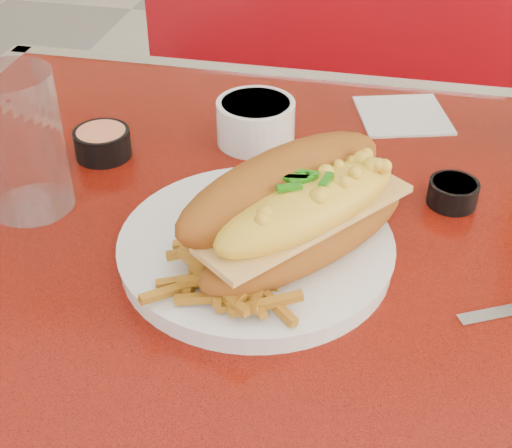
% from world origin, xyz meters
% --- Properties ---
extents(diner_table, '(1.23, 0.83, 0.77)m').
position_xyz_m(diner_table, '(0.00, 0.00, 0.61)').
color(diner_table, red).
rests_on(diner_table, ground).
extents(booth_bench_far, '(1.20, 0.51, 0.90)m').
position_xyz_m(booth_bench_far, '(0.00, 0.81, 0.29)').
color(booth_bench_far, maroon).
rests_on(booth_bench_far, ground).
extents(dinner_plate, '(0.36, 0.36, 0.02)m').
position_xyz_m(dinner_plate, '(-0.12, -0.03, 0.78)').
color(dinner_plate, white).
rests_on(dinner_plate, diner_table).
extents(mac_hoagie, '(0.25, 0.27, 0.11)m').
position_xyz_m(mac_hoagie, '(-0.08, -0.04, 0.84)').
color(mac_hoagie, '#975218').
rests_on(mac_hoagie, dinner_plate).
extents(fries_pile, '(0.11, 0.10, 0.03)m').
position_xyz_m(fries_pile, '(-0.13, -0.10, 0.80)').
color(fries_pile, orange).
rests_on(fries_pile, dinner_plate).
extents(fork, '(0.10, 0.15, 0.00)m').
position_xyz_m(fork, '(-0.10, -0.00, 0.79)').
color(fork, silver).
rests_on(fork, dinner_plate).
extents(gravy_ramekin, '(0.12, 0.12, 0.05)m').
position_xyz_m(gravy_ramekin, '(-0.17, 0.19, 0.80)').
color(gravy_ramekin, white).
rests_on(gravy_ramekin, diner_table).
extents(sauce_cup_left, '(0.07, 0.07, 0.03)m').
position_xyz_m(sauce_cup_left, '(-0.34, 0.12, 0.79)').
color(sauce_cup_left, black).
rests_on(sauce_cup_left, diner_table).
extents(sauce_cup_right, '(0.06, 0.06, 0.03)m').
position_xyz_m(sauce_cup_right, '(0.07, 0.10, 0.79)').
color(sauce_cup_right, black).
rests_on(sauce_cup_right, diner_table).
extents(water_tumbler, '(0.10, 0.10, 0.16)m').
position_xyz_m(water_tumbler, '(-0.38, 0.00, 0.85)').
color(water_tumbler, '#AACBDA').
rests_on(water_tumbler, diner_table).
extents(paper_napkin, '(0.14, 0.14, 0.00)m').
position_xyz_m(paper_napkin, '(0.01, 0.30, 0.77)').
color(paper_napkin, silver).
rests_on(paper_napkin, diner_table).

